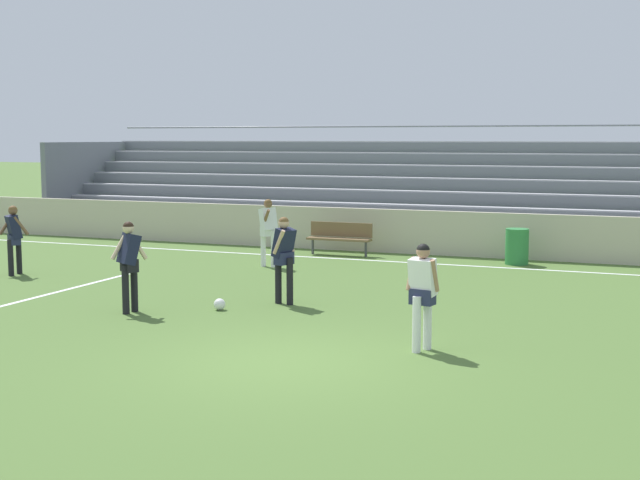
{
  "coord_description": "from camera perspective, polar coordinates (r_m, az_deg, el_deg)",
  "views": [
    {
      "loc": [
        5.01,
        -11.11,
        3.23
      ],
      "look_at": [
        -1.46,
        5.1,
        1.15
      ],
      "focal_mm": 48.44,
      "sensor_mm": 36.0,
      "label": 1
    }
  ],
  "objects": [
    {
      "name": "ground_plane",
      "position": [
        12.61,
        -2.45,
        -8.05
      ],
      "size": [
        160.0,
        160.0,
        0.0
      ],
      "primitive_type": "plane",
      "color": "#4C6B30"
    },
    {
      "name": "field_line_sideline",
      "position": [
        22.24,
        8.51,
        -1.62
      ],
      "size": [
        44.0,
        0.12,
        0.01
      ],
      "primitive_type": "cube",
      "color": "white",
      "rests_on": "ground"
    },
    {
      "name": "field_line_penalty_mark",
      "position": [
        19.29,
        -16.17,
        -3.11
      ],
      "size": [
        0.12,
        4.4,
        0.01
      ],
      "primitive_type": "cube",
      "color": "white",
      "rests_on": "ground"
    },
    {
      "name": "sideline_wall",
      "position": [
        23.81,
        9.48,
        0.39
      ],
      "size": [
        48.0,
        0.16,
        1.23
      ],
      "primitive_type": "cube",
      "color": "beige",
      "rests_on": "ground"
    },
    {
      "name": "bleacher_stand",
      "position": [
        27.95,
        3.51,
        3.46
      ],
      "size": [
        22.25,
        5.29,
        3.64
      ],
      "color": "#B2B2B7",
      "rests_on": "ground"
    },
    {
      "name": "bench_near_wall_gap",
      "position": [
        23.76,
        1.33,
        0.3
      ],
      "size": [
        1.8,
        0.4,
        0.9
      ],
      "color": "brown",
      "rests_on": "ground"
    },
    {
      "name": "trash_bin",
      "position": [
        22.6,
        12.88,
        -0.42
      ],
      "size": [
        0.59,
        0.59,
        0.92
      ],
      "primitive_type": "cylinder",
      "color": "#2D7F3D",
      "rests_on": "ground"
    },
    {
      "name": "player_dark_wide_right",
      "position": [
        16.7,
        -2.4,
        -0.81
      ],
      "size": [
        0.46,
        0.57,
        1.71
      ],
      "color": "black",
      "rests_on": "ground"
    },
    {
      "name": "player_dark_deep_cover",
      "position": [
        16.24,
        -12.5,
        -1.2
      ],
      "size": [
        0.62,
        0.51,
        1.7
      ],
      "color": "black",
      "rests_on": "ground"
    },
    {
      "name": "player_dark_on_ball",
      "position": [
        21.53,
        -19.57,
        0.39
      ],
      "size": [
        0.68,
        0.48,
        1.64
      ],
      "color": "black",
      "rests_on": "ground"
    },
    {
      "name": "player_white_trailing_run",
      "position": [
        21.59,
        -3.44,
        0.9
      ],
      "size": [
        0.48,
        0.64,
        1.7
      ],
      "color": "white",
      "rests_on": "ground"
    },
    {
      "name": "player_white_pressing_high",
      "position": [
        13.13,
        6.79,
        -3.14
      ],
      "size": [
        0.51,
        0.38,
        1.65
      ],
      "color": "white",
      "rests_on": "ground"
    },
    {
      "name": "soccer_ball",
      "position": [
        16.37,
        -6.65,
        -4.24
      ],
      "size": [
        0.22,
        0.22,
        0.22
      ],
      "primitive_type": "sphere",
      "color": "white",
      "rests_on": "ground"
    }
  ]
}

